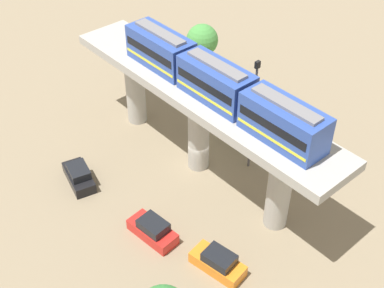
{
  "coord_description": "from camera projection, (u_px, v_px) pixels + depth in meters",
  "views": [
    {
      "loc": [
        24.05,
        26.55,
        31.91
      ],
      "look_at": [
        2.5,
        1.96,
        5.06
      ],
      "focal_mm": 48.47,
      "sensor_mm": 36.0,
      "label": 1
    }
  ],
  "objects": [
    {
      "name": "signal_post",
      "position": [
        253.0,
        113.0,
        44.01
      ],
      "size": [
        0.44,
        0.28,
        11.04
      ],
      "color": "#4C4C51",
      "rests_on": "ground"
    },
    {
      "name": "parked_car_orange",
      "position": [
        218.0,
        262.0,
        38.4
      ],
      "size": [
        2.47,
        4.44,
        1.76
      ],
      "rotation": [
        0.0,
        0.0,
        0.17
      ],
      "color": "orange",
      "rests_on": "ground"
    },
    {
      "name": "viaduct",
      "position": [
        199.0,
        109.0,
        43.93
      ],
      "size": [
        5.2,
        28.85,
        8.44
      ],
      "color": "#A8A59E",
      "rests_on": "ground"
    },
    {
      "name": "tree_near_viaduct",
      "position": [
        202.0,
        40.0,
        59.13
      ],
      "size": [
        3.66,
        3.66,
        5.41
      ],
      "color": "brown",
      "rests_on": "ground"
    },
    {
      "name": "parked_car_red",
      "position": [
        153.0,
        230.0,
        40.84
      ],
      "size": [
        2.22,
        4.36,
        1.76
      ],
      "rotation": [
        0.0,
        0.0,
        0.1
      ],
      "color": "red",
      "rests_on": "ground"
    },
    {
      "name": "tree_far_corner",
      "position": [
        243.0,
        117.0,
        48.81
      ],
      "size": [
        2.54,
        2.54,
        4.17
      ],
      "color": "brown",
      "rests_on": "ground"
    },
    {
      "name": "train",
      "position": [
        216.0,
        82.0,
        40.47
      ],
      "size": [
        2.64,
        20.5,
        3.24
      ],
      "color": "#2D4CA5",
      "rests_on": "viaduct"
    },
    {
      "name": "ground_plane",
      "position": [
        198.0,
        165.0,
        47.93
      ],
      "size": [
        120.0,
        120.0,
        0.0
      ],
      "primitive_type": "plane",
      "color": "#84755B"
    },
    {
      "name": "parked_car_black",
      "position": [
        79.0,
        176.0,
        45.69
      ],
      "size": [
        2.74,
        4.51,
        1.76
      ],
      "rotation": [
        0.0,
        0.0,
        -0.24
      ],
      "color": "black",
      "rests_on": "ground"
    }
  ]
}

